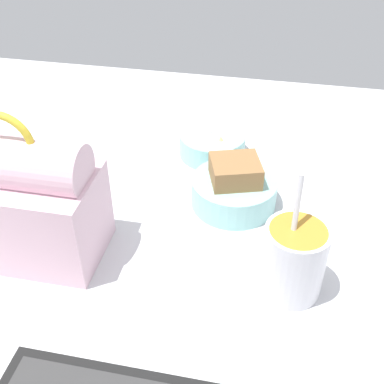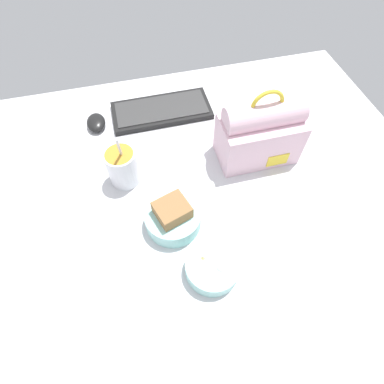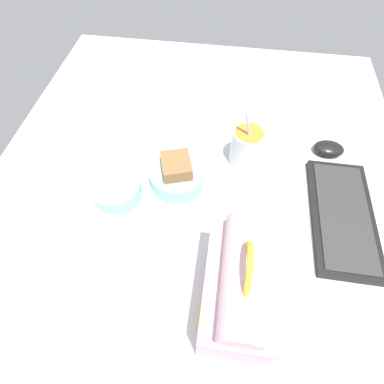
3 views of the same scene
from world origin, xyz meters
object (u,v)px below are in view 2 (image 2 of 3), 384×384
bento_bowl_snacks (212,267)px  computer_mouse (96,123)px  bento_bowl_sandwich (173,217)px  keyboard (162,110)px  soup_cup (123,166)px  lunch_bag (260,133)px

bento_bowl_snacks → computer_mouse: 57.91cm
bento_bowl_sandwich → computer_mouse: (-16.05, 39.53, -1.58)cm
bento_bowl_sandwich → keyboard: bearing=83.1°
computer_mouse → keyboard: bearing=3.0°
keyboard → bento_bowl_sandwich: (-4.92, -40.61, 2.10)cm
keyboard → computer_mouse: size_ratio=3.88×
keyboard → bento_bowl_sandwich: 40.96cm
keyboard → soup_cup: 28.41cm
lunch_bag → bento_bowl_snacks: bearing=-125.8°
lunch_bag → bento_bowl_sandwich: 32.76cm
lunch_bag → computer_mouse: bearing=152.1°
lunch_bag → bento_bowl_sandwich: (-27.85, -16.32, -5.58)cm
keyboard → computer_mouse: (-20.97, -1.09, 0.52)cm
bento_bowl_sandwich → bento_bowl_snacks: (5.91, -14.06, -0.80)cm
soup_cup → bento_bowl_snacks: 34.67cm
keyboard → soup_cup: (-14.69, -23.91, 4.47)cm
bento_bowl_sandwich → bento_bowl_snacks: size_ratio=1.12×
keyboard → soup_cup: size_ratio=1.80×
bento_bowl_sandwich → computer_mouse: size_ratio=1.71×
computer_mouse → soup_cup: bearing=-74.6°
lunch_bag → bento_bowl_sandwich: lunch_bag is taller
bento_bowl_snacks → computer_mouse: bento_bowl_snacks is taller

